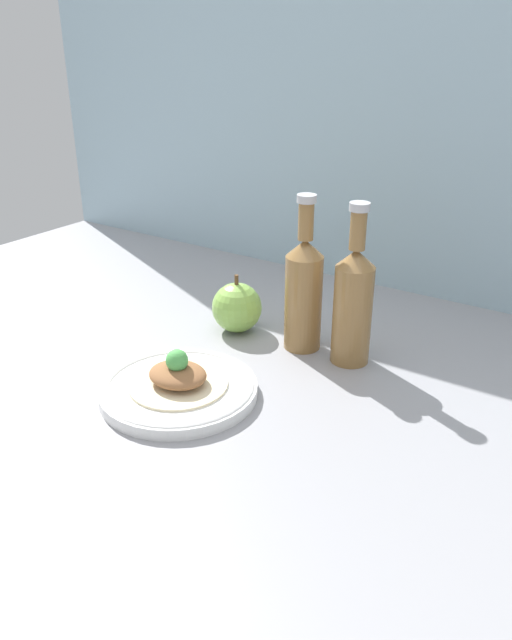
{
  "coord_description": "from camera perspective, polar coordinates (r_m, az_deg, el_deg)",
  "views": [
    {
      "loc": [
        45.62,
        -63.0,
        47.64
      ],
      "look_at": [
        -1.36,
        6.94,
        8.99
      ],
      "focal_mm": 35.0,
      "sensor_mm": 36.0,
      "label": 1
    }
  ],
  "objects": [
    {
      "name": "ground_plane",
      "position": [
        0.92,
        -1.72,
        -7.92
      ],
      "size": [
        180.0,
        110.0,
        4.0
      ],
      "primitive_type": "cube",
      "color": "gray"
    },
    {
      "name": "apple",
      "position": [
        1.09,
        -1.76,
        1.15
      ],
      "size": [
        8.75,
        8.75,
        10.42
      ],
      "color": "#84B74C",
      "rests_on": "ground_plane"
    },
    {
      "name": "plate",
      "position": [
        0.91,
        -7.08,
        -6.27
      ],
      "size": [
        22.82,
        22.82,
        2.05
      ],
      "color": "white",
      "rests_on": "ground_plane"
    },
    {
      "name": "cider_bottle_left",
      "position": [
        1.01,
        4.2,
        2.77
      ],
      "size": [
        6.11,
        6.11,
        25.7
      ],
      "color": "olive",
      "rests_on": "ground_plane"
    },
    {
      "name": "wall_backsplash",
      "position": [
        1.25,
        13.34,
        20.54
      ],
      "size": [
        180.0,
        3.0,
        80.0
      ],
      "color": "#9EBCCC",
      "rests_on": "ground_plane"
    },
    {
      "name": "cider_bottle_right",
      "position": [
        0.97,
        8.86,
        1.62
      ],
      "size": [
        6.11,
        6.11,
        25.7
      ],
      "color": "olive",
      "rests_on": "ground_plane"
    },
    {
      "name": "plated_food",
      "position": [
        0.9,
        -7.15,
        -5.08
      ],
      "size": [
        14.33,
        14.33,
        5.67
      ],
      "color": "beige",
      "rests_on": "plate"
    }
  ]
}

